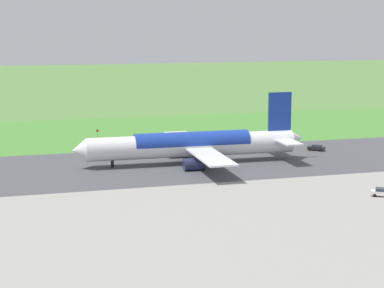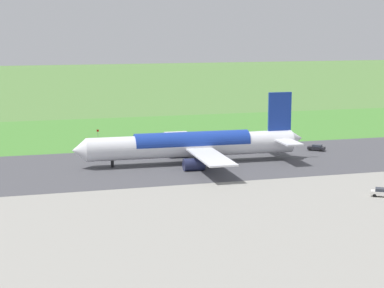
{
  "view_description": "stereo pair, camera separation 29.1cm",
  "coord_description": "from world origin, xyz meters",
  "px_view_note": "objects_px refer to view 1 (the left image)",
  "views": [
    {
      "loc": [
        38.55,
        143.47,
        31.07
      ],
      "look_at": [
        -2.27,
        0.0,
        4.5
      ],
      "focal_mm": 62.39,
      "sensor_mm": 36.0,
      "label": 1
    },
    {
      "loc": [
        38.27,
        143.55,
        31.07
      ],
      "look_at": [
        -2.27,
        0.0,
        4.5
      ],
      "focal_mm": 62.39,
      "sensor_mm": 36.0,
      "label": 2
    }
  ],
  "objects_px": {
    "no_stopping_sign": "(98,133)",
    "traffic_cone_orange": "(87,138)",
    "airliner_main": "(194,145)",
    "service_car_ops": "(316,147)",
    "service_car_followme": "(383,192)"
  },
  "relations": [
    {
      "from": "no_stopping_sign",
      "to": "traffic_cone_orange",
      "type": "distance_m",
      "value": 4.13
    },
    {
      "from": "airliner_main",
      "to": "no_stopping_sign",
      "type": "distance_m",
      "value": 45.03
    },
    {
      "from": "airliner_main",
      "to": "traffic_cone_orange",
      "type": "xyz_separation_m",
      "value": [
        19.42,
        -39.68,
        -4.08
      ]
    },
    {
      "from": "airliner_main",
      "to": "service_car_ops",
      "type": "distance_m",
      "value": 34.74
    },
    {
      "from": "service_car_followme",
      "to": "traffic_cone_orange",
      "type": "relative_size",
      "value": 8.21
    },
    {
      "from": "airliner_main",
      "to": "no_stopping_sign",
      "type": "relative_size",
      "value": 24.46
    },
    {
      "from": "service_car_ops",
      "to": "airliner_main",
      "type": "bearing_deg",
      "value": 10.63
    },
    {
      "from": "no_stopping_sign",
      "to": "service_car_ops",
      "type": "bearing_deg",
      "value": 144.64
    },
    {
      "from": "no_stopping_sign",
      "to": "traffic_cone_orange",
      "type": "xyz_separation_m",
      "value": [
        3.29,
        2.25,
        -1.05
      ]
    },
    {
      "from": "airliner_main",
      "to": "service_car_followme",
      "type": "bearing_deg",
      "value": 123.08
    },
    {
      "from": "airliner_main",
      "to": "traffic_cone_orange",
      "type": "bearing_deg",
      "value": -63.92
    },
    {
      "from": "service_car_followme",
      "to": "traffic_cone_orange",
      "type": "height_order",
      "value": "service_car_followme"
    },
    {
      "from": "airliner_main",
      "to": "service_car_followme",
      "type": "xyz_separation_m",
      "value": [
        -25.11,
        38.55,
        -3.51
      ]
    },
    {
      "from": "service_car_ops",
      "to": "traffic_cone_orange",
      "type": "bearing_deg",
      "value": -31.95
    },
    {
      "from": "service_car_followme",
      "to": "airliner_main",
      "type": "bearing_deg",
      "value": -56.92
    }
  ]
}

